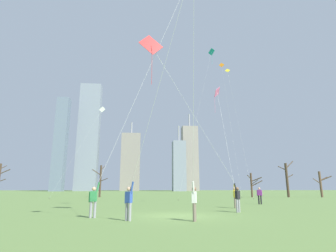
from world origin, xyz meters
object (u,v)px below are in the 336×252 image
object	(u,v)px
kite_flyer_foreground_right_purple	(194,132)
distant_kite_drifting_left_teal	(209,65)
kite_flyer_midfield_left_green	(127,124)
bystander_strolling_midfield	(260,195)
distant_kite_drifting_right_orange	(223,77)
kite_flyer_far_back_blue	(140,158)
bare_tree_right_of_center	(287,179)
distant_kite_low_near_trees_yellow	(231,86)
bare_tree_far_right_edge	(252,184)
distant_kite_high_overhead_white	(98,116)
kite_flyer_midfield_right_red	(216,160)
bare_tree_leftmost	(321,183)
bare_tree_left_of_center	(100,180)
kite_flyer_foreground_left_pink	(231,172)

from	to	relation	value
kite_flyer_foreground_right_purple	distant_kite_drifting_left_teal	size ratio (longest dim) A/B	0.86
kite_flyer_midfield_left_green	bystander_strolling_midfield	world-z (taller)	kite_flyer_midfield_left_green
kite_flyer_foreground_right_purple	distant_kite_drifting_right_orange	size ratio (longest dim) A/B	0.73
kite_flyer_foreground_right_purple	kite_flyer_midfield_left_green	bearing A→B (deg)	129.93
kite_flyer_far_back_blue	bare_tree_right_of_center	distance (m)	42.34
kite_flyer_far_back_blue	distant_kite_drifting_left_teal	size ratio (longest dim) A/B	0.77
distant_kite_drifting_left_teal	kite_flyer_far_back_blue	bearing A→B (deg)	-112.71
distant_kite_drifting_left_teal	distant_kite_low_near_trees_yellow	bearing A→B (deg)	47.08
kite_flyer_far_back_blue	bare_tree_far_right_edge	world-z (taller)	kite_flyer_far_back_blue
distant_kite_drifting_left_teal	distant_kite_high_overhead_white	bearing A→B (deg)	146.38
bystander_strolling_midfield	distant_kite_high_overhead_white	size ratio (longest dim) A/B	0.11
kite_flyer_midfield_right_red	bystander_strolling_midfield	size ratio (longest dim) A/B	6.89
distant_kite_drifting_left_teal	distant_kite_low_near_trees_yellow	distance (m)	7.06
bystander_strolling_midfield	bare_tree_right_of_center	size ratio (longest dim) A/B	0.25
kite_flyer_foreground_right_purple	bare_tree_right_of_center	distance (m)	42.00
distant_kite_high_overhead_white	bare_tree_far_right_edge	world-z (taller)	distant_kite_high_overhead_white
distant_kite_drifting_right_orange	bare_tree_leftmost	xyz separation A→B (m)	(16.82, 0.57, -19.21)
bare_tree_leftmost	distant_kite_low_near_trees_yellow	bearing A→B (deg)	-159.71
kite_flyer_far_back_blue	distant_kite_low_near_trees_yellow	size ratio (longest dim) A/B	0.79
distant_kite_drifting_right_orange	bare_tree_left_of_center	bearing A→B (deg)	168.59
distant_kite_drifting_right_orange	bare_tree_left_of_center	world-z (taller)	distant_kite_drifting_right_orange
bare_tree_left_of_center	bare_tree_far_right_edge	distance (m)	26.98
kite_flyer_foreground_right_purple	bystander_strolling_midfield	xyz separation A→B (m)	(9.27, 15.05, -3.11)
kite_flyer_midfield_left_green	bystander_strolling_midfield	bearing A→B (deg)	41.42
kite_flyer_foreground_right_purple	distant_kite_high_overhead_white	distance (m)	36.59
kite_flyer_foreground_right_purple	kite_flyer_midfield_left_green	distance (m)	5.30
bare_tree_right_of_center	bare_tree_left_of_center	bearing A→B (deg)	174.68
kite_flyer_foreground_right_purple	distant_kite_low_near_trees_yellow	size ratio (longest dim) A/B	0.87
kite_flyer_foreground_left_pink	kite_flyer_far_back_blue	bearing A→B (deg)	-127.96
distant_kite_drifting_left_teal	bare_tree_left_of_center	distance (m)	27.43
bystander_strolling_midfield	bare_tree_far_right_edge	bearing A→B (deg)	69.62
kite_flyer_foreground_left_pink	bare_tree_right_of_center	size ratio (longest dim) A/B	1.85
kite_flyer_foreground_right_purple	distant_kite_drifting_right_orange	distance (m)	39.85
distant_kite_high_overhead_white	distant_kite_drifting_right_orange	bearing A→B (deg)	-0.33
kite_flyer_foreground_left_pink	bare_tree_far_right_edge	bearing A→B (deg)	64.44
kite_flyer_midfield_left_green	bare_tree_leftmost	xyz separation A→B (m)	(32.16, 30.31, -2.91)
distant_kite_high_overhead_white	distant_kite_drifting_left_teal	distance (m)	20.74
kite_flyer_far_back_blue	kite_flyer_foreground_left_pink	bearing A→B (deg)	52.04
distant_kite_low_near_trees_yellow	bare_tree_left_of_center	world-z (taller)	distant_kite_low_near_trees_yellow
kite_flyer_midfield_right_red	bare_tree_leftmost	world-z (taller)	kite_flyer_midfield_right_red
kite_flyer_midfield_right_red	bare_tree_right_of_center	bearing A→B (deg)	54.89
bare_tree_leftmost	bare_tree_right_of_center	xyz separation A→B (m)	(-5.72, 0.78, 0.82)
bare_tree_left_of_center	bare_tree_far_right_edge	world-z (taller)	bare_tree_left_of_center
distant_kite_drifting_left_teal	kite_flyer_foreground_left_pink	bearing A→B (deg)	-97.02
distant_kite_drifting_left_teal	kite_flyer_midfield_right_red	bearing A→B (deg)	-103.44
bystander_strolling_midfield	bare_tree_far_right_edge	xyz separation A→B (m)	(7.64, 20.56, 1.38)
kite_flyer_foreground_right_purple	bystander_strolling_midfield	size ratio (longest dim) A/B	11.05
kite_flyer_foreground_right_purple	kite_flyer_foreground_left_pink	xyz separation A→B (m)	(5.09, 10.89, -1.10)
kite_flyer_foreground_right_purple	bare_tree_leftmost	bearing A→B (deg)	49.90
kite_flyer_midfield_left_green	bystander_strolling_midfield	size ratio (longest dim) A/B	11.50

